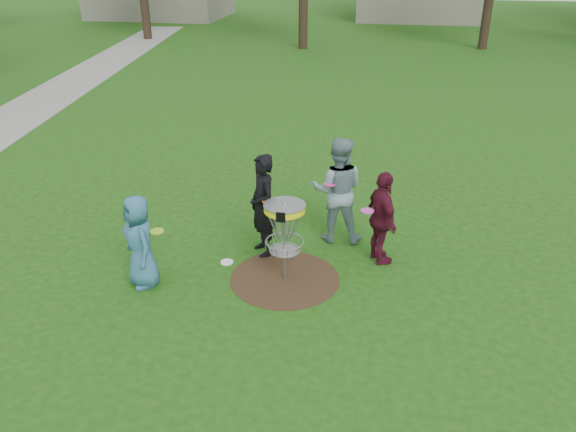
% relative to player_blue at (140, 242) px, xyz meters
% --- Properties ---
extents(ground, '(100.00, 100.00, 0.00)m').
position_rel_player_blue_xyz_m(ground, '(2.20, 0.53, -0.77)').
color(ground, '#19470F').
rests_on(ground, ground).
extents(dirt_patch, '(1.80, 1.80, 0.01)m').
position_rel_player_blue_xyz_m(dirt_patch, '(2.20, 0.53, -0.76)').
color(dirt_patch, '#47331E').
rests_on(dirt_patch, ground).
extents(concrete_path, '(7.75, 39.92, 0.02)m').
position_rel_player_blue_xyz_m(concrete_path, '(-7.80, 8.53, -0.76)').
color(concrete_path, '#9E9E99').
rests_on(concrete_path, ground).
extents(player_blue, '(0.86, 0.88, 1.53)m').
position_rel_player_blue_xyz_m(player_blue, '(0.00, 0.00, 0.00)').
color(player_blue, '#326989').
rests_on(player_blue, ground).
extents(player_black, '(0.73, 0.80, 1.82)m').
position_rel_player_blue_xyz_m(player_black, '(1.67, 1.32, 0.15)').
color(player_black, black).
rests_on(player_black, ground).
extents(player_grey, '(0.99, 0.79, 1.96)m').
position_rel_player_blue_xyz_m(player_grey, '(2.88, 2.04, 0.21)').
color(player_grey, gray).
rests_on(player_grey, ground).
extents(player_maroon, '(0.77, 1.04, 1.64)m').
position_rel_player_blue_xyz_m(player_maroon, '(3.69, 1.37, 0.05)').
color(player_maroon, '#501224').
rests_on(player_maroon, ground).
extents(disc_on_grass, '(0.22, 0.22, 0.02)m').
position_rel_player_blue_xyz_m(disc_on_grass, '(1.13, 0.85, -0.76)').
color(disc_on_grass, white).
rests_on(disc_on_grass, ground).
extents(disc_golf_basket, '(0.66, 0.67, 1.38)m').
position_rel_player_blue_xyz_m(disc_golf_basket, '(2.20, 0.53, 0.25)').
color(disc_golf_basket, '#9EA0A5').
rests_on(disc_golf_basket, ground).
extents(held_discs, '(3.40, 1.94, 0.28)m').
position_rel_player_blue_xyz_m(held_discs, '(2.08, 1.04, 0.30)').
color(held_discs, '#A2E119').
rests_on(held_discs, ground).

